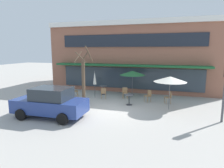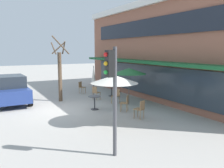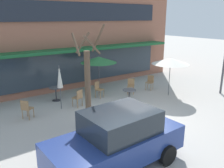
{
  "view_description": "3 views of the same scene",
  "coord_description": "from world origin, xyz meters",
  "px_view_note": "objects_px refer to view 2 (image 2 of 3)",
  "views": [
    {
      "loc": [
        4.01,
        -11.68,
        3.89
      ],
      "look_at": [
        -0.69,
        3.1,
        1.23
      ],
      "focal_mm": 32.0,
      "sensor_mm": 36.0,
      "label": 1
    },
    {
      "loc": [
        12.75,
        -3.43,
        3.31
      ],
      "look_at": [
        0.24,
        3.37,
        1.24
      ],
      "focal_mm": 38.0,
      "sensor_mm": 36.0,
      "label": 2
    },
    {
      "loc": [
        -6.6,
        -7.15,
        4.39
      ],
      "look_at": [
        0.48,
        2.7,
        0.96
      ],
      "focal_mm": 38.0,
      "sensor_mm": 36.0,
      "label": 3
    }
  ],
  "objects_px": {
    "patio_umbrella_green_folded": "(94,74)",
    "cafe_chair_1": "(81,87)",
    "cafe_table_near_wall": "(112,89)",
    "cafe_chair_4": "(96,92)",
    "cafe_chair_0": "(116,95)",
    "patio_umbrella_cream_folded": "(114,79)",
    "cafe_table_streetside": "(95,100)",
    "patio_umbrella_corner_open": "(129,71)",
    "parked_sedan": "(10,90)",
    "cafe_chair_2": "(126,102)",
    "traffic_light_pole": "(112,84)",
    "cafe_chair_3": "(140,108)",
    "street_tree": "(60,73)"
  },
  "relations": [
    {
      "from": "patio_umbrella_green_folded",
      "to": "cafe_chair_1",
      "type": "bearing_deg",
      "value": -172.14
    },
    {
      "from": "cafe_table_near_wall",
      "to": "cafe_chair_4",
      "type": "xyz_separation_m",
      "value": [
        0.57,
        -1.5,
        0.01
      ]
    },
    {
      "from": "cafe_chair_4",
      "to": "cafe_chair_0",
      "type": "bearing_deg",
      "value": 21.85
    },
    {
      "from": "patio_umbrella_green_folded",
      "to": "patio_umbrella_cream_folded",
      "type": "distance_m",
      "value": 6.19
    },
    {
      "from": "cafe_table_near_wall",
      "to": "cafe_table_streetside",
      "type": "bearing_deg",
      "value": -42.17
    },
    {
      "from": "patio_umbrella_cream_folded",
      "to": "patio_umbrella_corner_open",
      "type": "relative_size",
      "value": 1.0
    },
    {
      "from": "cafe_chair_1",
      "to": "parked_sedan",
      "type": "distance_m",
      "value": 5.25
    },
    {
      "from": "cafe_chair_0",
      "to": "cafe_chair_2",
      "type": "bearing_deg",
      "value": -15.08
    },
    {
      "from": "cafe_chair_2",
      "to": "cafe_chair_4",
      "type": "relative_size",
      "value": 1.0
    },
    {
      "from": "patio_umbrella_green_folded",
      "to": "traffic_light_pole",
      "type": "relative_size",
      "value": 0.65
    },
    {
      "from": "cafe_chair_0",
      "to": "cafe_chair_3",
      "type": "bearing_deg",
      "value": -10.07
    },
    {
      "from": "parked_sedan",
      "to": "traffic_light_pole",
      "type": "height_order",
      "value": "traffic_light_pole"
    },
    {
      "from": "cafe_table_near_wall",
      "to": "cafe_chair_4",
      "type": "distance_m",
      "value": 1.6
    },
    {
      "from": "patio_umbrella_corner_open",
      "to": "parked_sedan",
      "type": "xyz_separation_m",
      "value": [
        -3.46,
        -6.4,
        -1.14
      ]
    },
    {
      "from": "traffic_light_pole",
      "to": "cafe_table_near_wall",
      "type": "bearing_deg",
      "value": 151.68
    },
    {
      "from": "cafe_table_near_wall",
      "to": "patio_umbrella_green_folded",
      "type": "height_order",
      "value": "patio_umbrella_green_folded"
    },
    {
      "from": "patio_umbrella_green_folded",
      "to": "cafe_chair_4",
      "type": "bearing_deg",
      "value": -15.26
    },
    {
      "from": "cafe_chair_0",
      "to": "cafe_chair_4",
      "type": "relative_size",
      "value": 1.0
    },
    {
      "from": "patio_umbrella_cream_folded",
      "to": "cafe_chair_2",
      "type": "height_order",
      "value": "patio_umbrella_cream_folded"
    },
    {
      "from": "cafe_chair_1",
      "to": "street_tree",
      "type": "relative_size",
      "value": 0.21
    },
    {
      "from": "cafe_chair_4",
      "to": "patio_umbrella_green_folded",
      "type": "bearing_deg",
      "value": 164.74
    },
    {
      "from": "patio_umbrella_green_folded",
      "to": "traffic_light_pole",
      "type": "distance_m",
      "value": 9.42
    },
    {
      "from": "cafe_table_near_wall",
      "to": "patio_umbrella_green_folded",
      "type": "distance_m",
      "value": 1.71
    },
    {
      "from": "cafe_chair_3",
      "to": "traffic_light_pole",
      "type": "bearing_deg",
      "value": -47.16
    },
    {
      "from": "cafe_table_near_wall",
      "to": "traffic_light_pole",
      "type": "bearing_deg",
      "value": -28.32
    },
    {
      "from": "patio_umbrella_corner_open",
      "to": "cafe_table_near_wall",
      "type": "bearing_deg",
      "value": 175.35
    },
    {
      "from": "cafe_table_streetside",
      "to": "street_tree",
      "type": "bearing_deg",
      "value": -161.28
    },
    {
      "from": "patio_umbrella_green_folded",
      "to": "cafe_chair_1",
      "type": "relative_size",
      "value": 2.47
    },
    {
      "from": "cafe_chair_2",
      "to": "traffic_light_pole",
      "type": "height_order",
      "value": "traffic_light_pole"
    },
    {
      "from": "cafe_chair_1",
      "to": "traffic_light_pole",
      "type": "relative_size",
      "value": 0.26
    },
    {
      "from": "cafe_chair_3",
      "to": "traffic_light_pole",
      "type": "xyz_separation_m",
      "value": [
        2.9,
        -3.13,
        1.77
      ]
    },
    {
      "from": "cafe_chair_4",
      "to": "traffic_light_pole",
      "type": "bearing_deg",
      "value": -21.23
    },
    {
      "from": "patio_umbrella_cream_folded",
      "to": "parked_sedan",
      "type": "xyz_separation_m",
      "value": [
        -6.51,
        -3.68,
        -1.14
      ]
    },
    {
      "from": "cafe_table_streetside",
      "to": "parked_sedan",
      "type": "relative_size",
      "value": 0.18
    },
    {
      "from": "cafe_chair_0",
      "to": "cafe_chair_4",
      "type": "height_order",
      "value": "same"
    },
    {
      "from": "traffic_light_pole",
      "to": "street_tree",
      "type": "bearing_deg",
      "value": 174.04
    },
    {
      "from": "patio_umbrella_cream_folded",
      "to": "cafe_chair_0",
      "type": "bearing_deg",
      "value": 149.26
    },
    {
      "from": "cafe_chair_1",
      "to": "cafe_chair_2",
      "type": "height_order",
      "value": "same"
    },
    {
      "from": "parked_sedan",
      "to": "patio_umbrella_green_folded",
      "type": "bearing_deg",
      "value": 84.06
    },
    {
      "from": "cafe_table_near_wall",
      "to": "cafe_chair_0",
      "type": "distance_m",
      "value": 2.35
    },
    {
      "from": "patio_umbrella_corner_open",
      "to": "cafe_chair_4",
      "type": "distance_m",
      "value": 2.86
    },
    {
      "from": "cafe_chair_0",
      "to": "street_tree",
      "type": "distance_m",
      "value": 3.88
    },
    {
      "from": "cafe_chair_4",
      "to": "parked_sedan",
      "type": "relative_size",
      "value": 0.21
    },
    {
      "from": "cafe_table_streetside",
      "to": "cafe_chair_1",
      "type": "xyz_separation_m",
      "value": [
        -4.95,
        1.14,
        0.01
      ]
    },
    {
      "from": "cafe_table_streetside",
      "to": "cafe_chair_4",
      "type": "bearing_deg",
      "value": 153.98
    },
    {
      "from": "patio_umbrella_green_folded",
      "to": "cafe_chair_0",
      "type": "height_order",
      "value": "patio_umbrella_green_folded"
    },
    {
      "from": "patio_umbrella_green_folded",
      "to": "cafe_chair_1",
      "type": "xyz_separation_m",
      "value": [
        -1.75,
        -0.24,
        -1.1
      ]
    },
    {
      "from": "cafe_table_near_wall",
      "to": "cafe_chair_2",
      "type": "relative_size",
      "value": 0.85
    },
    {
      "from": "patio_umbrella_corner_open",
      "to": "cafe_chair_1",
      "type": "xyz_separation_m",
      "value": [
        -4.65,
        -1.3,
        -1.5
      ]
    },
    {
      "from": "patio_umbrella_cream_folded",
      "to": "cafe_table_streetside",
      "type": "bearing_deg",
      "value": 174.32
    }
  ]
}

